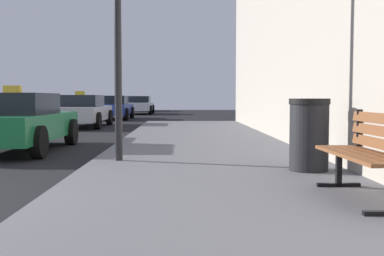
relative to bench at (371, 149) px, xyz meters
name	(u,v)px	position (x,y,z in m)	size (l,w,h in m)	color
sidewalk	(233,208)	(-1.39, -0.03, -0.58)	(4.00, 32.00, 0.15)	#5B5B60
bench	(371,149)	(0.00, 0.00, 0.00)	(0.53, 1.58, 0.89)	brown
trash_bin	(309,134)	(-0.12, 1.87, 0.00)	(0.57, 0.57, 1.01)	black
car_green	(16,122)	(-5.53, 5.70, -0.01)	(1.97, 4.21, 1.43)	#196638
car_silver	(81,111)	(-5.89, 14.15, -0.01)	(1.99, 4.51, 1.43)	#B7B7BF
car_blue	(112,107)	(-5.68, 20.94, -0.01)	(2.06, 4.47, 1.27)	#233899
car_white	(139,105)	(-4.97, 28.90, -0.01)	(2.05, 4.52, 1.27)	white
car_red	(138,104)	(-5.66, 36.48, -0.01)	(1.96, 4.57, 1.27)	red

